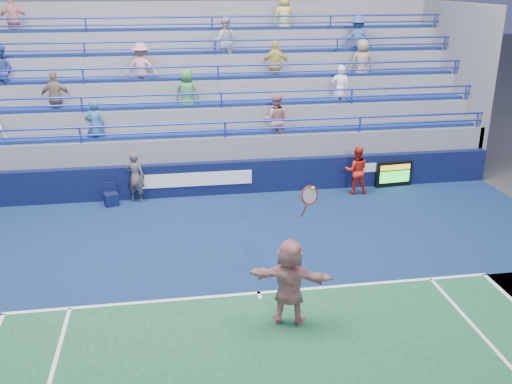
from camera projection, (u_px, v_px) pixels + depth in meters
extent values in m
plane|color=#333538|center=(259.00, 294.00, 12.79)|extent=(120.00, 120.00, 0.00)
cube|color=#0E2449|center=(245.00, 250.00, 14.83)|extent=(18.00, 8.40, 0.02)
cube|color=white|center=(259.00, 293.00, 12.79)|extent=(11.00, 0.10, 0.01)
cube|color=white|center=(259.00, 295.00, 12.69)|extent=(0.08, 0.30, 0.01)
cube|color=#090F33|center=(227.00, 178.00, 18.62)|extent=(18.00, 0.30, 1.10)
cube|color=white|center=(196.00, 179.00, 18.30)|extent=(3.60, 0.02, 0.45)
cube|color=white|center=(381.00, 167.00, 19.18)|extent=(1.80, 0.02, 0.30)
cube|color=slate|center=(218.00, 152.00, 21.35)|extent=(18.00, 5.60, 1.10)
cube|color=slate|center=(218.00, 143.00, 21.22)|extent=(18.00, 5.60, 1.85)
cube|color=navy|center=(224.00, 133.00, 18.70)|extent=(17.40, 0.45, 0.10)
cylinder|color=#2033B2|center=(225.00, 122.00, 18.17)|extent=(18.00, 0.07, 0.07)
cube|color=slate|center=(216.00, 130.00, 21.55)|extent=(18.00, 4.60, 2.60)
cube|color=navy|center=(220.00, 104.00, 19.36)|extent=(17.40, 0.45, 0.10)
cylinder|color=#2033B2|center=(221.00, 93.00, 18.84)|extent=(18.00, 0.07, 0.07)
cube|color=slate|center=(215.00, 117.00, 21.88)|extent=(18.00, 3.60, 3.35)
cube|color=navy|center=(217.00, 77.00, 20.03)|extent=(17.40, 0.45, 0.10)
cylinder|color=#2033B2|center=(218.00, 66.00, 19.50)|extent=(18.00, 0.07, 0.07)
cube|color=slate|center=(214.00, 105.00, 22.21)|extent=(18.00, 2.60, 4.10)
cube|color=navy|center=(214.00, 52.00, 20.69)|extent=(17.40, 0.45, 0.10)
cylinder|color=#2033B2|center=(215.00, 41.00, 20.16)|extent=(18.00, 0.07, 0.07)
cube|color=slate|center=(212.00, 93.00, 22.54)|extent=(18.00, 1.60, 4.85)
cube|color=navy|center=(211.00, 29.00, 21.36)|extent=(17.40, 0.45, 0.10)
cylinder|color=#2033B2|center=(212.00, 17.00, 20.83)|extent=(18.00, 0.07, 0.07)
imported|color=#867159|center=(56.00, 98.00, 18.45)|extent=(1.01, 0.45, 1.70)
imported|color=#998766|center=(362.00, 63.00, 20.67)|extent=(0.84, 0.56, 1.70)
imported|color=white|center=(340.00, 89.00, 19.85)|extent=(0.69, 0.53, 1.70)
imported|color=#334A99|center=(2.00, 71.00, 18.84)|extent=(0.94, 0.80, 1.70)
imported|color=#BA787D|center=(276.00, 120.00, 18.82)|extent=(0.96, 0.82, 1.70)
imported|color=#D9C954|center=(276.00, 65.00, 20.20)|extent=(1.05, 0.55, 1.70)
imported|color=#408C46|center=(187.00, 94.00, 19.07)|extent=(0.95, 0.76, 1.70)
imported|color=silver|center=(225.00, 41.00, 20.62)|extent=(0.94, 0.79, 1.70)
imported|color=#315294|center=(358.00, 39.00, 21.35)|extent=(1.18, 0.80, 1.70)
imported|color=#2E658B|center=(95.00, 126.00, 17.97)|extent=(0.62, 0.41, 1.70)
imported|color=pink|center=(14.00, 20.00, 20.19)|extent=(1.06, 0.61, 1.70)
imported|color=tan|center=(142.00, 68.00, 19.51)|extent=(1.18, 0.78, 1.70)
imported|color=#D7D553|center=(284.00, 17.00, 21.63)|extent=(0.90, 0.66, 1.70)
cube|color=black|center=(394.00, 174.00, 19.29)|extent=(1.28, 0.25, 0.88)
cube|color=gold|center=(395.00, 167.00, 19.13)|extent=(1.08, 0.02, 0.18)
cube|color=#19E533|center=(394.00, 177.00, 19.24)|extent=(1.08, 0.02, 0.40)
cube|color=#0B1339|center=(111.00, 199.00, 17.73)|extent=(0.50, 0.50, 0.40)
cube|color=#0B1339|center=(111.00, 187.00, 17.77)|extent=(0.40, 0.15, 0.31)
imported|color=silver|center=(290.00, 282.00, 11.43)|extent=(1.80, 1.07, 1.85)
torus|color=#A31914|center=(310.00, 195.00, 10.83)|extent=(0.38, 0.22, 0.37)
cylinder|color=#A31914|center=(304.00, 211.00, 10.93)|extent=(0.08, 0.21, 0.33)
sphere|color=#CBE735|center=(313.00, 188.00, 10.74)|extent=(0.07, 0.07, 0.07)
imported|color=#151F3A|center=(135.00, 177.00, 17.85)|extent=(0.71, 0.60, 1.64)
imported|color=red|center=(356.00, 170.00, 18.55)|extent=(0.86, 0.72, 1.59)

